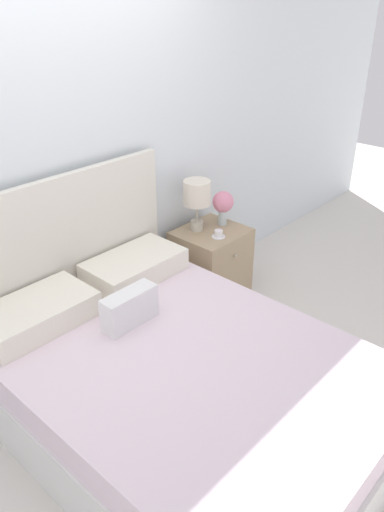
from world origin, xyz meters
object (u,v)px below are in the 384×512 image
Objects in this scene: nightstand at (211,264)px; teacup at (219,234)px; bed at (173,381)px; flower_vase at (223,204)px; table_lamp at (197,196)px.

nightstand is 0.32m from teacup.
bed is at bearing -151.29° from teacup.
bed is 1.51m from flower_vase.
table_lamp is at bearing 94.18° from teacup.
bed reaches higher than nightstand.
bed is 1.31m from nightstand.
flower_vase is at bearing 4.87° from nightstand.
flower_vase reaches higher than teacup.
table_lamp is (-0.06, 0.09, 0.55)m from nightstand.
bed is at bearing -150.78° from flower_vase.
teacup is (0.01, -0.20, -0.25)m from table_lamp.
table_lamp is 0.24m from flower_vase.
bed reaches higher than teacup.
nightstand is at bearing -175.13° from flower_vase.
bed is 21.06× the size of teacup.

